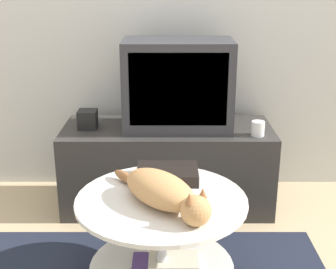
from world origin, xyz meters
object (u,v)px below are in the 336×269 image
(speaker, at_px, (85,119))
(dvd_box, at_px, (165,174))
(cat, at_px, (162,192))
(tv, at_px, (176,85))

(speaker, xyz_separation_m, dvd_box, (0.45, -0.62, -0.06))
(dvd_box, distance_m, cat, 0.25)
(speaker, relative_size, cat, 0.21)
(speaker, bearing_deg, tv, 1.24)
(tv, height_order, dvd_box, tv)
(tv, bearing_deg, speaker, -178.76)
(speaker, xyz_separation_m, cat, (0.44, -0.87, -0.03))
(speaker, bearing_deg, cat, -63.17)
(dvd_box, relative_size, cat, 0.55)
(speaker, bearing_deg, dvd_box, -53.68)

